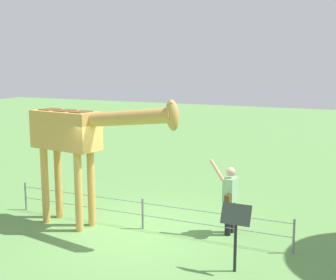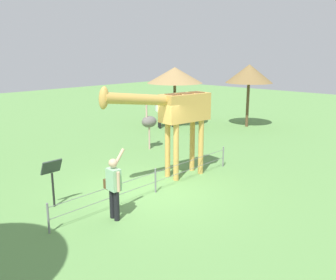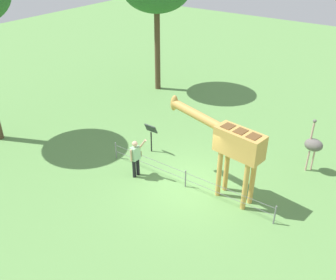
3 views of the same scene
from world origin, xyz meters
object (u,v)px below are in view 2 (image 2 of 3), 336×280
(visitor, at_px, (114,185))
(shade_hut_near, at_px, (249,74))
(zebra, at_px, (168,107))
(shade_hut_far, at_px, (175,75))
(info_sign, at_px, (52,173))
(ostrich, at_px, (149,122))
(giraffe, at_px, (177,112))

(visitor, relative_size, shade_hut_near, 0.51)
(visitor, height_order, zebra, visitor)
(shade_hut_far, bearing_deg, info_sign, 25.88)
(visitor, bearing_deg, zebra, -143.64)
(shade_hut_far, height_order, info_sign, shade_hut_far)
(zebra, distance_m, shade_hut_far, 1.81)
(zebra, height_order, info_sign, zebra)
(ostrich, xyz_separation_m, shade_hut_far, (-4.54, -2.62, 1.64))
(zebra, xyz_separation_m, shade_hut_near, (-3.25, 3.02, 1.75))
(visitor, height_order, ostrich, ostrich)
(giraffe, height_order, shade_hut_far, shade_hut_far)
(ostrich, bearing_deg, shade_hut_near, 175.68)
(giraffe, xyz_separation_m, info_sign, (4.07, -0.83, -1.25))
(visitor, xyz_separation_m, shade_hut_far, (-9.97, -6.96, 1.92))
(zebra, distance_m, shade_hut_near, 4.77)
(zebra, relative_size, shade_hut_near, 0.48)
(shade_hut_near, bearing_deg, shade_hut_far, -51.15)
(shade_hut_near, relative_size, info_sign, 2.60)
(visitor, distance_m, shade_hut_far, 12.30)
(zebra, height_order, ostrich, ostrich)
(visitor, bearing_deg, ostrich, -141.37)
(shade_hut_far, bearing_deg, giraffe, 42.39)
(visitor, height_order, info_sign, visitor)
(giraffe, bearing_deg, info_sign, -11.48)
(ostrich, bearing_deg, zebra, -147.09)
(shade_hut_far, bearing_deg, visitor, 34.91)
(visitor, bearing_deg, giraffe, -163.99)
(info_sign, bearing_deg, shade_hut_near, -171.38)
(shade_hut_near, bearing_deg, info_sign, 8.62)
(ostrich, xyz_separation_m, info_sign, (6.07, 2.53, -0.23))
(giraffe, height_order, info_sign, giraffe)
(ostrich, bearing_deg, giraffe, 59.14)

